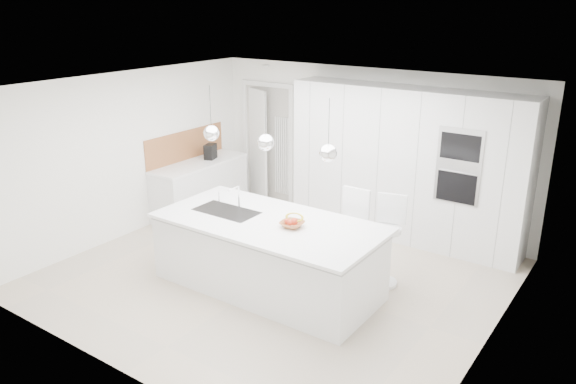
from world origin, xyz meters
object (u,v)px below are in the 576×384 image
Objects in this scene: island_base at (267,257)px; bar_stool_left at (349,236)px; fruit_bowl at (292,224)px; espresso_machine at (210,152)px; bar_stool_right at (385,242)px.

bar_stool_left is at bearing 48.73° from island_base.
fruit_bowl is at bearing -116.18° from bar_stool_left.
bar_stool_left reaches higher than island_base.
espresso_machine is 3.41m from bar_stool_left.
island_base is 2.34× the size of bar_stool_left.
fruit_bowl is (0.35, 0.04, 0.50)m from island_base.
bar_stool_left is at bearing -35.41° from espresso_machine.
island_base is at bearing -132.13° from bar_stool_left.
bar_stool_left is at bearing 64.68° from fruit_bowl.
fruit_bowl is 3.36m from espresso_machine.
espresso_machine is 0.21× the size of bar_stool_left.
island_base is 1.10m from bar_stool_left.
fruit_bowl reaches higher than island_base.
bar_stool_right reaches higher than island_base.
fruit_bowl is 1.10× the size of espresso_machine.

